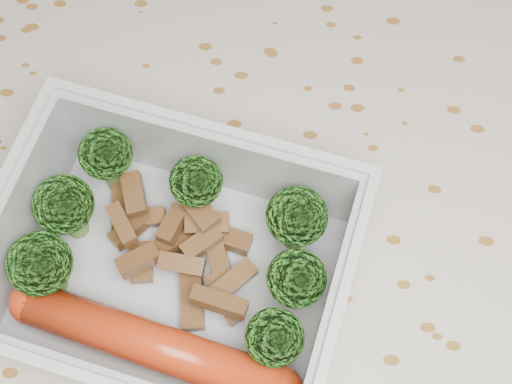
{
  "coord_description": "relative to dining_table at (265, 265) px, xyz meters",
  "views": [
    {
      "loc": [
        0.01,
        -0.17,
        1.18
      ],
      "look_at": [
        -0.01,
        0.01,
        0.78
      ],
      "focal_mm": 50.0,
      "sensor_mm": 36.0,
      "label": 1
    }
  ],
  "objects": [
    {
      "name": "broccoli_florets",
      "position": [
        -0.05,
        -0.03,
        0.13
      ],
      "size": [
        0.18,
        0.13,
        0.06
      ],
      "color": "#608C3F",
      "rests_on": "lunch_container"
    },
    {
      "name": "lunch_container",
      "position": [
        -0.05,
        -0.04,
        0.11
      ],
      "size": [
        0.23,
        0.2,
        0.07
      ],
      "color": "silver",
      "rests_on": "tablecloth"
    },
    {
      "name": "tablecloth",
      "position": [
        0.0,
        0.0,
        0.05
      ],
      "size": [
        1.46,
        0.96,
        0.19
      ],
      "color": "beige",
      "rests_on": "dining_table"
    },
    {
      "name": "sausage",
      "position": [
        -0.06,
        -0.09,
        0.11
      ],
      "size": [
        0.17,
        0.06,
        0.03
      ],
      "color": "red",
      "rests_on": "lunch_container"
    },
    {
      "name": "meat_pile",
      "position": [
        -0.05,
        -0.03,
        0.11
      ],
      "size": [
        0.1,
        0.09,
        0.03
      ],
      "color": "brown",
      "rests_on": "lunch_container"
    },
    {
      "name": "dining_table",
      "position": [
        0.0,
        0.0,
        0.0
      ],
      "size": [
        1.4,
        0.9,
        0.75
      ],
      "color": "brown",
      "rests_on": "ground"
    }
  ]
}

